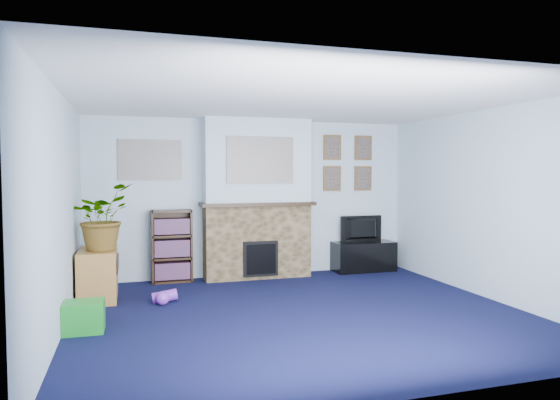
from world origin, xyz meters
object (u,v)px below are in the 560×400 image
object	(u,v)px
television	(363,229)
sideboard	(98,272)
bookshelf	(172,248)
tv_stand	(363,257)

from	to	relation	value
television	sideboard	distance (m)	4.09
bookshelf	sideboard	xyz separation A→B (m)	(-0.97, -0.77, -0.15)
television	bookshelf	distance (m)	3.05
television	sideboard	xyz separation A→B (m)	(-4.01, -0.71, -0.33)
tv_stand	bookshelf	size ratio (longest dim) A/B	0.95
television	sideboard	world-z (taller)	television
bookshelf	television	bearing A→B (deg)	-1.06
tv_stand	bookshelf	xyz separation A→B (m)	(-3.04, 0.08, 0.28)
tv_stand	bookshelf	bearing A→B (deg)	178.56
tv_stand	bookshelf	distance (m)	3.06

